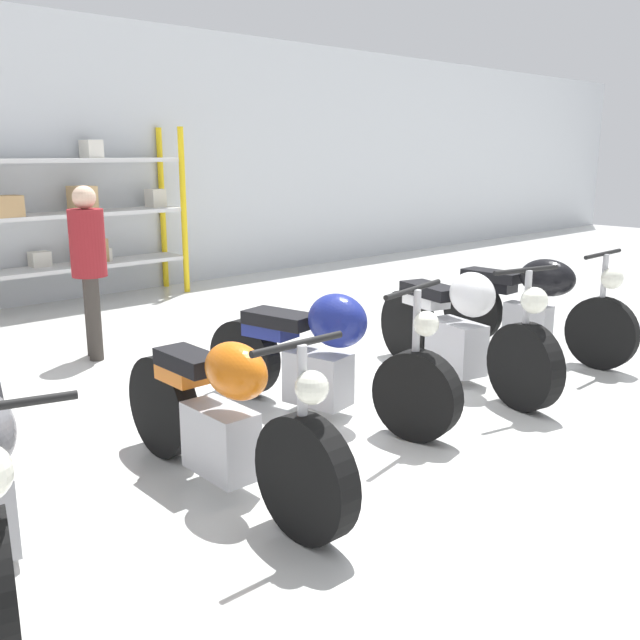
{
  "coord_description": "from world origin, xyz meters",
  "views": [
    {
      "loc": [
        -3.47,
        -3.3,
        1.9
      ],
      "look_at": [
        0.0,
        0.4,
        0.7
      ],
      "focal_mm": 40.0,
      "sensor_mm": 36.0,
      "label": 1
    }
  ],
  "objects_px": {
    "motorcycle_orange": "(225,420)",
    "motorcycle_white": "(460,330)",
    "shelving_rack": "(65,216)",
    "person_browsing": "(89,259)",
    "motorcycle_blue": "(323,357)",
    "motorcycle_black": "(534,303)"
  },
  "relations": [
    {
      "from": "motorcycle_orange",
      "to": "motorcycle_white",
      "type": "bearing_deg",
      "value": 97.51
    },
    {
      "from": "shelving_rack",
      "to": "motorcycle_orange",
      "type": "bearing_deg",
      "value": -106.06
    },
    {
      "from": "motorcycle_white",
      "to": "person_browsing",
      "type": "height_order",
      "value": "person_browsing"
    },
    {
      "from": "motorcycle_blue",
      "to": "motorcycle_white",
      "type": "xyz_separation_m",
      "value": [
        1.37,
        -0.22,
        0.01
      ]
    },
    {
      "from": "motorcycle_white",
      "to": "motorcycle_black",
      "type": "xyz_separation_m",
      "value": [
        1.23,
        0.05,
        0.05
      ]
    },
    {
      "from": "motorcycle_black",
      "to": "motorcycle_white",
      "type": "bearing_deg",
      "value": -89.2
    },
    {
      "from": "motorcycle_orange",
      "to": "shelving_rack",
      "type": "bearing_deg",
      "value": 165.12
    },
    {
      "from": "motorcycle_orange",
      "to": "person_browsing",
      "type": "bearing_deg",
      "value": 168.26
    },
    {
      "from": "motorcycle_blue",
      "to": "person_browsing",
      "type": "xyz_separation_m",
      "value": [
        -0.53,
        2.58,
        0.49
      ]
    },
    {
      "from": "motorcycle_white",
      "to": "motorcycle_black",
      "type": "height_order",
      "value": "motorcycle_white"
    },
    {
      "from": "motorcycle_blue",
      "to": "motorcycle_orange",
      "type": "bearing_deg",
      "value": -78.47
    },
    {
      "from": "motorcycle_orange",
      "to": "motorcycle_blue",
      "type": "height_order",
      "value": "motorcycle_blue"
    },
    {
      "from": "shelving_rack",
      "to": "person_browsing",
      "type": "relative_size",
      "value": 2.06
    },
    {
      "from": "shelving_rack",
      "to": "motorcycle_black",
      "type": "height_order",
      "value": "shelving_rack"
    },
    {
      "from": "motorcycle_black",
      "to": "person_browsing",
      "type": "distance_m",
      "value": 4.19
    },
    {
      "from": "motorcycle_white",
      "to": "motorcycle_orange",
      "type": "bearing_deg",
      "value": -69.76
    },
    {
      "from": "motorcycle_white",
      "to": "person_browsing",
      "type": "relative_size",
      "value": 1.32
    },
    {
      "from": "motorcycle_black",
      "to": "shelving_rack",
      "type": "bearing_deg",
      "value": -158.17
    },
    {
      "from": "person_browsing",
      "to": "motorcycle_black",
      "type": "bearing_deg",
      "value": 158.46
    },
    {
      "from": "motorcycle_black",
      "to": "person_browsing",
      "type": "relative_size",
      "value": 1.25
    },
    {
      "from": "motorcycle_blue",
      "to": "motorcycle_white",
      "type": "relative_size",
      "value": 1.02
    },
    {
      "from": "motorcycle_orange",
      "to": "motorcycle_blue",
      "type": "xyz_separation_m",
      "value": [
        1.24,
        0.51,
        0.01
      ]
    }
  ]
}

